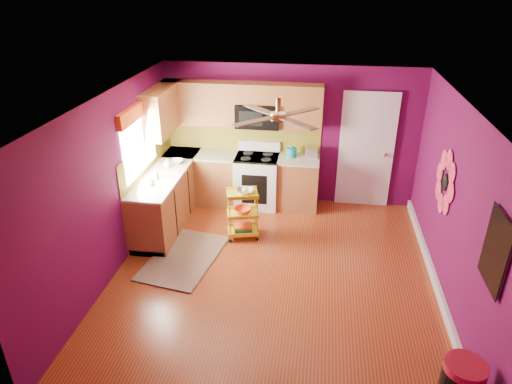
# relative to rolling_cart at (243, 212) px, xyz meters

# --- Properties ---
(ground) EXTENTS (5.00, 5.00, 0.00)m
(ground) POSITION_rel_rolling_cart_xyz_m (0.60, -1.00, -0.45)
(ground) COLOR maroon
(ground) RESTS_ON ground
(room_envelope) EXTENTS (4.54, 5.04, 2.52)m
(room_envelope) POSITION_rel_rolling_cart_xyz_m (0.63, -1.00, 1.18)
(room_envelope) COLOR #590A40
(room_envelope) RESTS_ON ground
(lower_cabinets) EXTENTS (2.81, 2.31, 0.94)m
(lower_cabinets) POSITION_rel_rolling_cart_xyz_m (-0.74, 0.82, -0.02)
(lower_cabinets) COLOR brown
(lower_cabinets) RESTS_ON ground
(electric_range) EXTENTS (0.76, 0.66, 1.13)m
(electric_range) POSITION_rel_rolling_cart_xyz_m (0.05, 1.17, 0.03)
(electric_range) COLOR white
(electric_range) RESTS_ON ground
(upper_cabinetry) EXTENTS (2.80, 2.30, 1.26)m
(upper_cabinetry) POSITION_rel_rolling_cart_xyz_m (-0.64, 1.17, 1.35)
(upper_cabinetry) COLOR brown
(upper_cabinetry) RESTS_ON ground
(left_window) EXTENTS (0.08, 1.35, 1.08)m
(left_window) POSITION_rel_rolling_cart_xyz_m (-1.62, 0.05, 1.28)
(left_window) COLOR white
(left_window) RESTS_ON ground
(panel_door) EXTENTS (0.95, 0.11, 2.15)m
(panel_door) POSITION_rel_rolling_cart_xyz_m (1.95, 1.47, 0.57)
(panel_door) COLOR white
(panel_door) RESTS_ON ground
(right_wall_art) EXTENTS (0.04, 2.74, 1.04)m
(right_wall_art) POSITION_rel_rolling_cart_xyz_m (2.83, -1.34, 0.99)
(right_wall_art) COLOR black
(right_wall_art) RESTS_ON ground
(ceiling_fan) EXTENTS (1.01, 1.01, 0.26)m
(ceiling_fan) POSITION_rel_rolling_cart_xyz_m (0.60, -0.80, 1.84)
(ceiling_fan) COLOR #BF8C3F
(ceiling_fan) RESTS_ON ground
(shag_rug) EXTENTS (1.15, 1.63, 0.02)m
(shag_rug) POSITION_rel_rolling_cart_xyz_m (-0.78, -0.75, -0.44)
(shag_rug) COLOR black
(shag_rug) RESTS_ON ground
(rolling_cart) EXTENTS (0.56, 0.47, 0.88)m
(rolling_cart) POSITION_rel_rolling_cart_xyz_m (0.00, 0.00, 0.00)
(rolling_cart) COLOR yellow
(rolling_cart) RESTS_ON ground
(teal_kettle) EXTENTS (0.18, 0.18, 0.21)m
(teal_kettle) POSITION_rel_rolling_cart_xyz_m (0.66, 1.27, 0.57)
(teal_kettle) COLOR teal
(teal_kettle) RESTS_ON lower_cabinets
(toaster) EXTENTS (0.22, 0.15, 0.18)m
(toaster) POSITION_rel_rolling_cart_xyz_m (1.00, 1.28, 0.58)
(toaster) COLOR beige
(toaster) RESTS_ON lower_cabinets
(soap_bottle_a) EXTENTS (0.08, 0.08, 0.17)m
(soap_bottle_a) POSITION_rel_rolling_cart_xyz_m (-1.39, -0.01, 0.57)
(soap_bottle_a) COLOR #EA3F72
(soap_bottle_a) RESTS_ON lower_cabinets
(soap_bottle_b) EXTENTS (0.12, 0.12, 0.16)m
(soap_bottle_b) POSITION_rel_rolling_cart_xyz_m (-1.36, 0.45, 0.57)
(soap_bottle_b) COLOR white
(soap_bottle_b) RESTS_ON lower_cabinets
(counter_dish) EXTENTS (0.23, 0.23, 0.06)m
(counter_dish) POSITION_rel_rolling_cart_xyz_m (-1.27, 0.67, 0.52)
(counter_dish) COLOR white
(counter_dish) RESTS_ON lower_cabinets
(counter_cup) EXTENTS (0.12, 0.12, 0.10)m
(counter_cup) POSITION_rel_rolling_cart_xyz_m (-1.39, -0.24, 0.54)
(counter_cup) COLOR white
(counter_cup) RESTS_ON lower_cabinets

